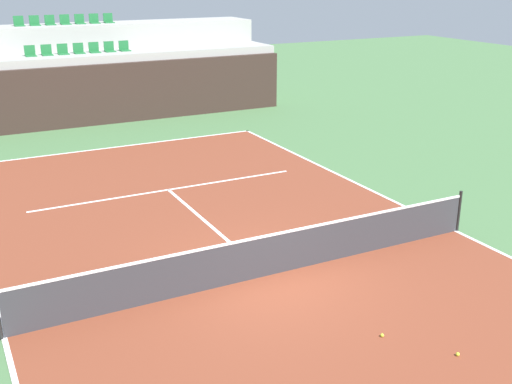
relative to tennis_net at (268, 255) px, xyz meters
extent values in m
plane|color=#477042|center=(0.00, 0.00, -0.51)|extent=(80.00, 80.00, 0.00)
cube|color=brown|center=(0.00, 0.00, -0.50)|extent=(11.00, 24.00, 0.01)
cube|color=white|center=(0.00, 11.95, -0.50)|extent=(11.00, 0.10, 0.00)
cube|color=white|center=(-5.45, 0.00, -0.50)|extent=(0.10, 24.00, 0.00)
cube|color=white|center=(5.45, 0.00, -0.50)|extent=(0.10, 24.00, 0.00)
cube|color=white|center=(0.00, 6.40, -0.50)|extent=(8.26, 0.10, 0.00)
cube|color=white|center=(0.00, 3.20, -0.50)|extent=(0.10, 6.40, 0.00)
cube|color=#33231E|center=(0.00, 15.95, 0.77)|extent=(17.94, 0.30, 2.56)
cube|color=#9E9E99|center=(0.00, 17.30, 0.94)|extent=(17.94, 2.40, 2.89)
cube|color=#9E9E99|center=(0.00, 19.70, 1.46)|extent=(17.94, 2.40, 3.94)
cube|color=#1E6633|center=(-2.02, 17.30, 2.40)|extent=(0.44, 0.44, 0.04)
cube|color=#1E6633|center=(-2.02, 17.50, 2.62)|extent=(0.44, 0.04, 0.40)
cube|color=#1E6633|center=(-1.35, 17.30, 2.40)|extent=(0.44, 0.44, 0.04)
cube|color=#1E6633|center=(-1.35, 17.50, 2.62)|extent=(0.44, 0.04, 0.40)
cube|color=#1E6633|center=(-0.67, 17.30, 2.40)|extent=(0.44, 0.44, 0.04)
cube|color=#1E6633|center=(-0.67, 17.50, 2.62)|extent=(0.44, 0.04, 0.40)
cube|color=#1E6633|center=(0.00, 17.30, 2.40)|extent=(0.44, 0.44, 0.04)
cube|color=#1E6633|center=(0.00, 17.50, 2.62)|extent=(0.44, 0.04, 0.40)
cube|color=#1E6633|center=(0.67, 17.30, 2.40)|extent=(0.44, 0.44, 0.04)
cube|color=#1E6633|center=(0.67, 17.50, 2.62)|extent=(0.44, 0.04, 0.40)
cube|color=#1E6633|center=(1.35, 17.30, 2.40)|extent=(0.44, 0.44, 0.04)
cube|color=#1E6633|center=(1.35, 17.50, 2.62)|extent=(0.44, 0.04, 0.40)
cube|color=#1E6633|center=(2.02, 17.30, 2.40)|extent=(0.44, 0.44, 0.04)
cube|color=#1E6633|center=(2.02, 17.50, 2.62)|extent=(0.44, 0.04, 0.40)
cube|color=#1E6633|center=(-2.02, 19.70, 3.46)|extent=(0.44, 0.44, 0.04)
cube|color=#1E6633|center=(-2.02, 19.90, 3.68)|extent=(0.44, 0.04, 0.40)
cube|color=#1E6633|center=(-1.35, 19.70, 3.46)|extent=(0.44, 0.44, 0.04)
cube|color=#1E6633|center=(-1.35, 19.90, 3.68)|extent=(0.44, 0.04, 0.40)
cube|color=#1E6633|center=(-0.67, 19.70, 3.46)|extent=(0.44, 0.44, 0.04)
cube|color=#1E6633|center=(-0.67, 19.90, 3.68)|extent=(0.44, 0.04, 0.40)
cube|color=#1E6633|center=(0.00, 19.70, 3.46)|extent=(0.44, 0.44, 0.04)
cube|color=#1E6633|center=(0.00, 19.90, 3.68)|extent=(0.44, 0.04, 0.40)
cube|color=#1E6633|center=(0.67, 19.70, 3.46)|extent=(0.44, 0.44, 0.04)
cube|color=#1E6633|center=(0.67, 19.90, 3.68)|extent=(0.44, 0.04, 0.40)
cube|color=#1E6633|center=(1.35, 19.70, 3.46)|extent=(0.44, 0.44, 0.04)
cube|color=#1E6633|center=(1.35, 19.90, 3.68)|extent=(0.44, 0.04, 0.40)
cube|color=#1E6633|center=(2.02, 19.70, 3.46)|extent=(0.44, 0.44, 0.04)
cube|color=#1E6633|center=(2.02, 19.90, 3.68)|extent=(0.44, 0.04, 0.40)
cylinder|color=black|center=(5.50, 0.00, 0.04)|extent=(0.08, 0.08, 1.07)
cube|color=#333338|center=(0.00, 0.00, -0.04)|extent=(10.90, 0.02, 0.92)
cube|color=white|center=(0.00, 0.00, 0.45)|extent=(10.90, 0.04, 0.05)
sphere|color=#CCE033|center=(1.47, -4.20, -0.47)|extent=(0.07, 0.07, 0.07)
sphere|color=#CCE033|center=(0.68, -3.12, -0.47)|extent=(0.07, 0.07, 0.07)
camera|label=1|loc=(-5.93, -10.94, 5.82)|focal=44.36mm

